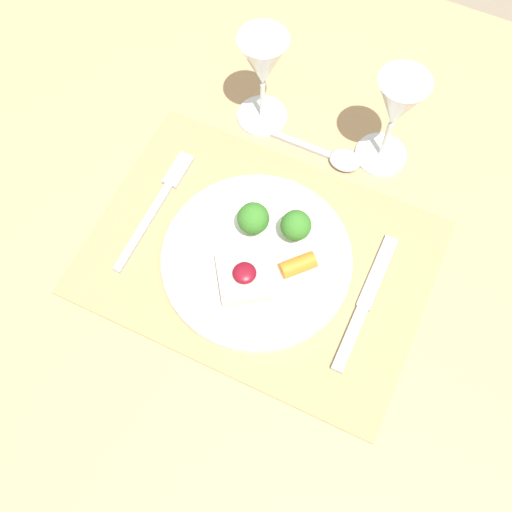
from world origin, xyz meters
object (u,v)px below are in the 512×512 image
object	(u,v)px
dinner_plate	(257,257)
wine_glass_near	(396,108)
knife	(362,310)
fork	(159,201)
wine_glass_far	(263,67)
spoon	(329,154)

from	to	relation	value
dinner_plate	wine_glass_near	bearing A→B (deg)	68.44
knife	wine_glass_near	world-z (taller)	wine_glass_near
dinner_plate	wine_glass_near	distance (m)	0.28
fork	wine_glass_far	xyz separation A→B (m)	(0.07, 0.21, 0.11)
dinner_plate	knife	xyz separation A→B (m)	(0.16, -0.01, -0.01)
spoon	dinner_plate	bearing A→B (deg)	-101.15
dinner_plate	spoon	bearing A→B (deg)	83.19
dinner_plate	spoon	distance (m)	0.21
spoon	wine_glass_far	world-z (taller)	wine_glass_far
fork	spoon	bearing A→B (deg)	43.24
dinner_plate	wine_glass_far	bearing A→B (deg)	113.40
dinner_plate	wine_glass_near	size ratio (longest dim) A/B	1.57
wine_glass_near	wine_glass_far	world-z (taller)	wine_glass_near
fork	wine_glass_far	size ratio (longest dim) A/B	1.26
fork	wine_glass_far	bearing A→B (deg)	71.13
knife	wine_glass_far	xyz separation A→B (m)	(-0.26, 0.24, 0.11)
knife	spoon	distance (m)	0.26
wine_glass_near	wine_glass_far	distance (m)	0.20
dinner_plate	wine_glass_far	size ratio (longest dim) A/B	1.58
knife	wine_glass_far	size ratio (longest dim) A/B	1.26
fork	wine_glass_near	world-z (taller)	wine_glass_near
spoon	wine_glass_near	xyz separation A→B (m)	(0.07, 0.04, 0.11)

